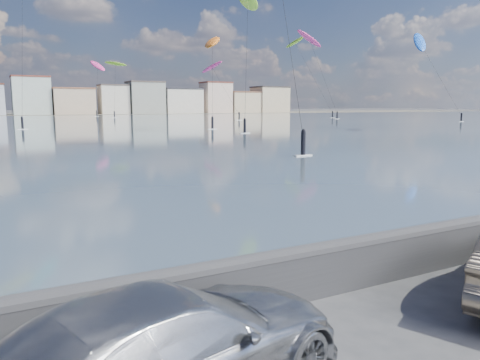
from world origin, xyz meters
name	(u,v)px	position (x,y,z in m)	size (l,w,h in m)	color
bay_water	(11,125)	(0.00, 91.50, 0.01)	(500.00, 177.00, 0.00)	#3F5463
seawall	(225,286)	(0.00, 2.70, 0.58)	(400.00, 0.36, 1.08)	#28282B
far_buildings	(2,98)	(1.31, 186.00, 6.03)	(240.79, 13.26, 14.60)	beige
car_silver	(168,347)	(-1.68, 0.89, 0.75)	(2.10, 5.17, 1.50)	#A2A4A8
kitesurfer_0	(98,66)	(29.59, 157.82, 16.19)	(5.90, 12.83, 18.88)	#E5338C
kitesurfer_2	(295,43)	(79.40, 115.77, 22.01)	(5.87, 20.50, 24.16)	#8CD826
kitesurfer_3	(115,65)	(31.23, 140.07, 15.54)	(7.36, 14.13, 17.08)	#8CD826
kitesurfer_5	(248,2)	(29.65, 55.37, 17.88)	(8.78, 11.69, 19.22)	#8CD826
kitesurfer_7	(420,43)	(89.90, 78.20, 18.49)	(7.70, 18.98, 21.97)	blue
kitesurfer_9	(310,39)	(74.24, 101.52, 21.00)	(9.68, 11.08, 23.65)	#E5338C
kitesurfer_13	(213,68)	(48.48, 108.09, 13.03)	(4.65, 16.68, 15.05)	#E5338C
kitesurfer_19	(212,43)	(30.19, 68.46, 13.78)	(7.89, 13.08, 16.09)	orange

